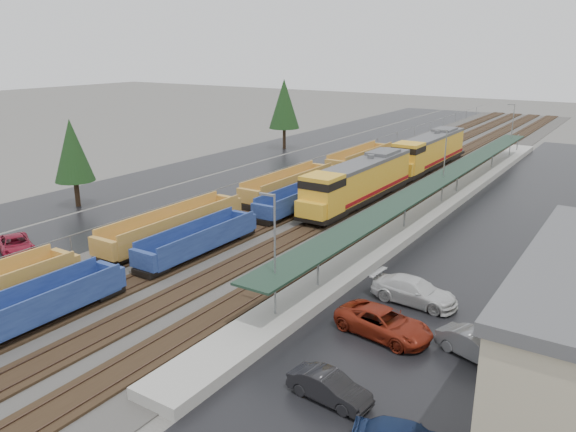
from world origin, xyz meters
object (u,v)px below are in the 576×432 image
well_string_blue (128,272)px  parked_car_east_e (477,346)px  well_string_yellow (174,228)px  parked_car_east_a (329,388)px  parked_car_west_c (16,245)px  parked_car_east_c (414,291)px  parked_car_east_b (384,323)px  locomotive_trail (429,151)px  locomotive_lead (358,182)px

well_string_blue → parked_car_east_e: bearing=9.2°
well_string_yellow → well_string_blue: size_ratio=1.03×
well_string_yellow → parked_car_east_a: 25.09m
parked_car_west_c → parked_car_east_c: size_ratio=0.93×
well_string_yellow → parked_car_east_b: well_string_yellow is taller
well_string_yellow → well_string_blue: well_string_yellow is taller
well_string_blue → parked_car_west_c: bearing=-177.6°
parked_car_west_c → locomotive_trail: bearing=3.9°
parked_car_west_c → parked_car_east_b: bearing=-60.2°
well_string_yellow → parked_car_east_a: (21.84, -12.34, -0.53)m
well_string_yellow → parked_car_west_c: bearing=-132.9°
well_string_blue → parked_car_west_c: size_ratio=16.26×
well_string_blue → parked_car_west_c: well_string_blue is taller
parked_car_east_a → parked_car_east_e: 8.82m
parked_car_east_b → parked_car_east_e: (5.10, 0.42, -0.07)m
well_string_yellow → locomotive_lead: bearing=66.6°
parked_car_east_c → well_string_yellow: bearing=91.9°
locomotive_trail → locomotive_lead: bearing=-90.0°
parked_car_east_b → well_string_blue: bearing=110.0°
parked_car_east_e → parked_car_east_c: bearing=67.5°
parked_car_east_e → parked_car_east_b: bearing=113.6°
locomotive_lead → parked_car_west_c: bearing=-120.8°
locomotive_lead → well_string_blue: locomotive_lead is taller
locomotive_lead → well_string_yellow: size_ratio=0.24×
locomotive_lead → well_string_yellow: (-8.00, -18.45, -1.32)m
well_string_yellow → well_string_blue: bearing=-64.9°
locomotive_lead → parked_car_east_a: (13.84, -30.79, -1.85)m
locomotive_lead → locomotive_trail: bearing=90.0°
parked_car_east_c → parked_car_east_e: bearing=-128.7°
parked_car_east_c → parked_car_east_e: parked_car_east_c is taller
well_string_blue → parked_car_east_e: size_ratio=19.22×
locomotive_trail → parked_car_east_e: bearing=-67.3°
parked_car_east_a → well_string_blue: bearing=83.6°
parked_car_west_c → parked_car_east_c: bearing=-50.9°
locomotive_trail → well_string_yellow: 40.27m
locomotive_trail → parked_car_east_b: 46.76m
parked_car_west_c → parked_car_east_b: parked_car_east_b is taller
locomotive_lead → locomotive_trail: size_ratio=1.00×
locomotive_lead → well_string_yellow: bearing=-113.4°
parked_car_west_c → well_string_blue: bearing=-65.0°
locomotive_lead → well_string_yellow: 20.15m
locomotive_trail → parked_car_west_c: size_ratio=4.06×
well_string_yellow → parked_car_east_c: 21.34m
locomotive_lead → parked_car_east_a: size_ratio=5.14×
parked_car_east_c → parked_car_east_e: 6.96m
parked_car_west_c → parked_car_east_a: size_ratio=1.26×
well_string_blue → parked_car_east_b: size_ratio=14.81×
locomotive_trail → well_string_yellow: bearing=-101.5°
locomotive_lead → parked_car_east_b: (13.45, -23.75, -1.73)m
parked_car_west_c → parked_car_east_e: size_ratio=1.18×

